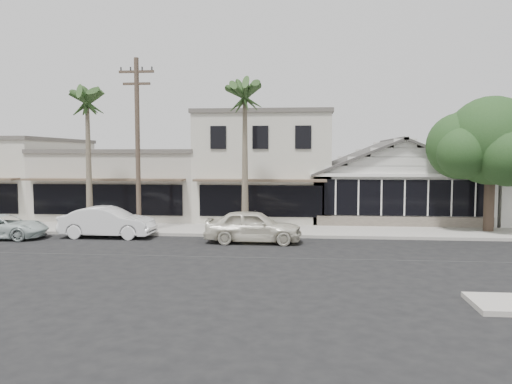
# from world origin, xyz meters

# --- Properties ---
(ground) EXTENTS (140.00, 140.00, 0.00)m
(ground) POSITION_xyz_m (0.00, 0.00, 0.00)
(ground) COLOR black
(ground) RESTS_ON ground
(sidewalk_north) EXTENTS (90.00, 3.50, 0.15)m
(sidewalk_north) POSITION_xyz_m (-8.00, 6.75, 0.07)
(sidewalk_north) COLOR #9E9991
(sidewalk_north) RESTS_ON ground
(corner_shop) EXTENTS (10.40, 8.60, 5.10)m
(corner_shop) POSITION_xyz_m (5.00, 12.47, 2.62)
(corner_shop) COLOR silver
(corner_shop) RESTS_ON ground
(row_building_near) EXTENTS (8.00, 10.00, 6.50)m
(row_building_near) POSITION_xyz_m (-3.00, 13.50, 3.25)
(row_building_near) COLOR beige
(row_building_near) RESTS_ON ground
(row_building_midnear) EXTENTS (10.00, 10.00, 4.20)m
(row_building_midnear) POSITION_xyz_m (-12.00, 13.50, 2.10)
(row_building_midnear) COLOR beige
(row_building_midnear) RESTS_ON ground
(utility_pole) EXTENTS (1.80, 0.24, 9.00)m
(utility_pole) POSITION_xyz_m (-9.00, 5.20, 4.79)
(utility_pole) COLOR brown
(utility_pole) RESTS_ON ground
(car_0) EXTENTS (4.55, 1.87, 1.54)m
(car_0) POSITION_xyz_m (-2.91, 3.47, 0.77)
(car_0) COLOR beige
(car_0) RESTS_ON ground
(car_1) EXTENTS (4.66, 1.68, 1.53)m
(car_1) POSITION_xyz_m (-10.29, 4.26, 0.76)
(car_1) COLOR white
(car_1) RESTS_ON ground
(car_2) EXTENTS (4.37, 2.18, 1.19)m
(car_2) POSITION_xyz_m (-15.29, 3.43, 0.59)
(car_2) COLOR silver
(car_2) RESTS_ON ground
(shade_tree) EXTENTS (6.43, 5.82, 7.14)m
(shade_tree) POSITION_xyz_m (9.02, 7.46, 4.70)
(shade_tree) COLOR #4B392E
(shade_tree) RESTS_ON ground
(palm_east) EXTENTS (2.83, 2.83, 8.29)m
(palm_east) POSITION_xyz_m (-3.55, 5.71, 7.10)
(palm_east) COLOR #726651
(palm_east) RESTS_ON ground
(palm_mid) EXTENTS (2.69, 2.69, 8.05)m
(palm_mid) POSITION_xyz_m (-11.84, 5.71, 6.90)
(palm_mid) COLOR #726651
(palm_mid) RESTS_ON ground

